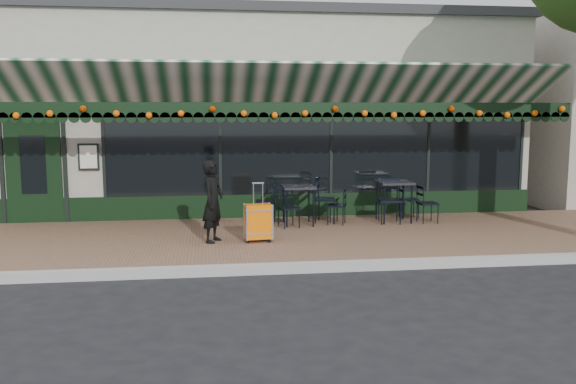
{
  "coord_description": "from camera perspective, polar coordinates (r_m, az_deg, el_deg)",
  "views": [
    {
      "loc": [
        -1.28,
        -9.01,
        2.46
      ],
      "look_at": [
        0.14,
        1.6,
        1.01
      ],
      "focal_mm": 38.0,
      "sensor_mm": 36.0,
      "label": 1
    }
  ],
  "objects": [
    {
      "name": "cafe_table_a",
      "position": [
        12.79,
        9.91,
        0.61
      ],
      "size": [
        0.68,
        0.68,
        0.84
      ],
      "color": "black",
      "rests_on": "sidewalk"
    },
    {
      "name": "cafe_table_b",
      "position": [
        12.28,
        0.96,
        0.2
      ],
      "size": [
        0.64,
        0.64,
        0.79
      ],
      "color": "black",
      "rests_on": "sidewalk"
    },
    {
      "name": "chair_b_right",
      "position": [
        12.58,
        3.63,
        -0.73
      ],
      "size": [
        0.61,
        0.61,
        0.94
      ],
      "primitive_type": null,
      "rotation": [
        0.0,
        0.0,
        1.2
      ],
      "color": "black",
      "rests_on": "sidewalk"
    },
    {
      "name": "ground",
      "position": [
        9.43,
        0.47,
        -7.43
      ],
      "size": [
        80.0,
        80.0,
        0.0
      ],
      "primitive_type": "plane",
      "color": "black",
      "rests_on": "ground"
    },
    {
      "name": "chair_b_left",
      "position": [
        12.58,
        -2.1,
        -0.95
      ],
      "size": [
        0.47,
        0.47,
        0.84
      ],
      "primitive_type": null,
      "rotation": [
        0.0,
        0.0,
        -1.68
      ],
      "color": "black",
      "rests_on": "sidewalk"
    },
    {
      "name": "chair_a_front",
      "position": [
        12.63,
        9.5,
        -0.83
      ],
      "size": [
        0.51,
        0.51,
        0.92
      ],
      "primitive_type": null,
      "rotation": [
        0.0,
        0.0,
        -0.12
      ],
      "color": "black",
      "rests_on": "sidewalk"
    },
    {
      "name": "suitcase",
      "position": [
        10.73,
        -2.8,
        -2.84
      ],
      "size": [
        0.49,
        0.31,
        1.05
      ],
      "rotation": [
        0.0,
        0.0,
        0.13
      ],
      "color": "orange",
      "rests_on": "sidewalk"
    },
    {
      "name": "chair_a_right",
      "position": [
        13.3,
        11.26,
        -0.75
      ],
      "size": [
        0.4,
        0.4,
        0.78
      ],
      "primitive_type": null,
      "rotation": [
        0.0,
        0.0,
        1.54
      ],
      "color": "black",
      "rests_on": "sidewalk"
    },
    {
      "name": "curb",
      "position": [
        9.34,
        0.54,
        -7.11
      ],
      "size": [
        18.0,
        0.16,
        0.15
      ],
      "primitive_type": "cube",
      "color": "#9E9E99",
      "rests_on": "ground"
    },
    {
      "name": "chair_b_front",
      "position": [
        12.01,
        0.07,
        -1.53
      ],
      "size": [
        0.47,
        0.47,
        0.77
      ],
      "primitive_type": null,
      "rotation": [
        0.0,
        0.0,
        0.27
      ],
      "color": "black",
      "rests_on": "sidewalk"
    },
    {
      "name": "woman",
      "position": [
        10.73,
        -7.04,
        -0.89
      ],
      "size": [
        0.53,
        0.62,
        1.44
      ],
      "primitive_type": "imported",
      "rotation": [
        0.0,
        0.0,
        1.15
      ],
      "color": "black",
      "rests_on": "sidewalk"
    },
    {
      "name": "chair_a_left",
      "position": [
        12.41,
        4.57,
        -1.3
      ],
      "size": [
        0.48,
        0.48,
        0.75
      ],
      "primitive_type": null,
      "rotation": [
        0.0,
        0.0,
        -1.93
      ],
      "color": "black",
      "rests_on": "sidewalk"
    },
    {
      "name": "restaurant_building",
      "position": [
        16.9,
        -3.29,
        7.05
      ],
      "size": [
        12.0,
        9.6,
        4.5
      ],
      "color": "#AAA894",
      "rests_on": "ground"
    },
    {
      "name": "sidewalk",
      "position": [
        11.34,
        -0.96,
        -4.45
      ],
      "size": [
        18.0,
        4.0,
        0.15
      ],
      "primitive_type": "cube",
      "color": "brown",
      "rests_on": "ground"
    },
    {
      "name": "chair_a_extra",
      "position": [
        12.87,
        12.94,
        -1.09
      ],
      "size": [
        0.41,
        0.41,
        0.78
      ],
      "primitive_type": null,
      "rotation": [
        0.0,
        0.0,
        1.64
      ],
      "color": "black",
      "rests_on": "sidewalk"
    }
  ]
}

